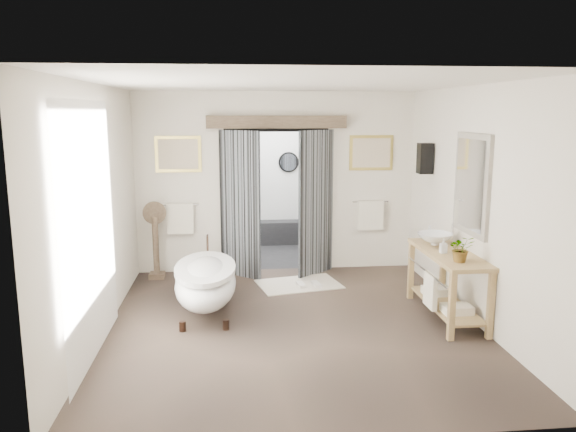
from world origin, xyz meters
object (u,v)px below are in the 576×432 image
(clawfoot_tub, at_px, (206,282))
(vanity, at_px, (446,279))
(rug, at_px, (299,284))
(basin, at_px, (435,239))

(clawfoot_tub, xyz_separation_m, vanity, (3.03, -0.46, 0.09))
(vanity, distance_m, rug, 2.33)
(clawfoot_tub, height_order, basin, basin)
(vanity, relative_size, basin, 3.45)
(clawfoot_tub, xyz_separation_m, basin, (3.01, -0.07, 0.51))
(vanity, bearing_deg, basin, 92.57)
(basin, bearing_deg, rug, 124.29)
(clawfoot_tub, distance_m, vanity, 3.06)
(clawfoot_tub, bearing_deg, basin, -1.28)
(clawfoot_tub, relative_size, vanity, 1.09)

